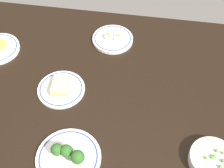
{
  "coord_description": "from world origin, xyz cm",
  "views": [
    {
      "loc": [
        12.3,
        -77.72,
        102.67
      ],
      "look_at": [
        0.0,
        0.0,
        6.0
      ],
      "focal_mm": 49.23,
      "sensor_mm": 36.0,
      "label": 1
    }
  ],
  "objects_px": {
    "plate_sandwich": "(61,88)",
    "plate_broccoli": "(68,157)",
    "bowl_peas": "(212,159)",
    "plate_eggs": "(113,39)"
  },
  "relations": [
    {
      "from": "plate_sandwich",
      "to": "bowl_peas",
      "type": "distance_m",
      "value": 0.63
    },
    {
      "from": "plate_sandwich",
      "to": "plate_broccoli",
      "type": "distance_m",
      "value": 0.31
    },
    {
      "from": "plate_sandwich",
      "to": "plate_broccoli",
      "type": "bearing_deg",
      "value": -70.19
    },
    {
      "from": "plate_eggs",
      "to": "plate_broccoli",
      "type": "relative_size",
      "value": 0.84
    },
    {
      "from": "plate_eggs",
      "to": "plate_broccoli",
      "type": "height_order",
      "value": "plate_broccoli"
    },
    {
      "from": "plate_sandwich",
      "to": "plate_eggs",
      "type": "distance_m",
      "value": 0.36
    },
    {
      "from": "plate_broccoli",
      "to": "bowl_peas",
      "type": "height_order",
      "value": "plate_broccoli"
    },
    {
      "from": "plate_sandwich",
      "to": "plate_broccoli",
      "type": "relative_size",
      "value": 0.85
    },
    {
      "from": "bowl_peas",
      "to": "plate_broccoli",
      "type": "bearing_deg",
      "value": -172.29
    },
    {
      "from": "plate_sandwich",
      "to": "plate_eggs",
      "type": "bearing_deg",
      "value": 63.61
    }
  ]
}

